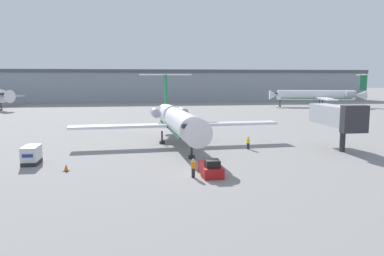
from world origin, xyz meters
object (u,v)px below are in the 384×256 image
Objects in this scene: worker_near_tug at (193,168)px; jet_bridge at (337,116)px; pushback_tug at (211,169)px; traffic_cone_left at (66,168)px; airplane_main at (177,120)px; airplane_parked_far_right at (319,95)px; worker_by_wing at (248,143)px; luggage_cart at (31,155)px.

worker_near_tug is 0.18× the size of jet_bridge.
traffic_cone_left is (-14.42, 3.62, -0.27)m from pushback_tug.
airplane_main is at bearing 88.77° from worker_near_tug.
traffic_cone_left is (-12.98, -14.08, -3.16)m from airplane_main.
airplane_parked_far_right is at bearing 56.58° from worker_near_tug.
worker_by_wing is 12.27m from jet_bridge.
airplane_parked_far_right reaches higher than traffic_cone_left.
airplane_main reaches higher than worker_by_wing.
jet_bridge is (33.66, 7.37, 4.08)m from traffic_cone_left.
airplane_main reaches higher than traffic_cone_left.
worker_by_wing is 2.27× the size of traffic_cone_left.
luggage_cart is at bearing 154.45° from worker_near_tug.
airplane_main is at bearing -130.19° from airplane_parked_far_right.
airplane_parked_far_right is 3.27× the size of jet_bridge.
pushback_tug is 2.33× the size of worker_near_tug.
jet_bridge reaches higher than traffic_cone_left.
luggage_cart is (-18.78, 7.41, 0.39)m from pushback_tug.
worker_near_tug is 2.44× the size of traffic_cone_left.
pushback_tug is at bearing -85.37° from airplane_main.
jet_bridge is at bearing 29.75° from pushback_tug.
airplane_main is 2.95× the size of jet_bridge.
airplane_parked_far_right is (44.66, 68.69, 3.04)m from worker_by_wing.
luggage_cart reaches higher than worker_near_tug.
luggage_cart reaches higher than traffic_cone_left.
worker_by_wing is 23.78m from traffic_cone_left.
airplane_parked_far_right is (52.26, 81.27, 3.31)m from pushback_tug.
airplane_parked_far_right is (66.68, 77.65, 3.57)m from traffic_cone_left.
airplane_main is 16.60× the size of worker_near_tug.
luggage_cart is 0.30× the size of jet_bridge.
airplane_parked_far_right is at bearing 49.81° from airplane_main.
worker_near_tug is at bearing -150.96° from jet_bridge.
worker_by_wing is at bearing 172.24° from jet_bridge.
worker_near_tug reaches higher than worker_by_wing.
jet_bridge is at bearing 5.40° from luggage_cart.
worker_near_tug is 0.05× the size of airplane_parked_far_right.
airplane_main is at bearing 162.02° from jet_bridge.
jet_bridge is at bearing -17.98° from airplane_main.
pushback_tug is 14.70m from worker_by_wing.
luggage_cart is 0.09× the size of airplane_parked_far_right.
traffic_cone_left is 0.07× the size of jet_bridge.
worker_near_tug is at bearing -91.23° from airplane_main.
traffic_cone_left is (-12.59, 4.32, -0.61)m from worker_near_tug.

